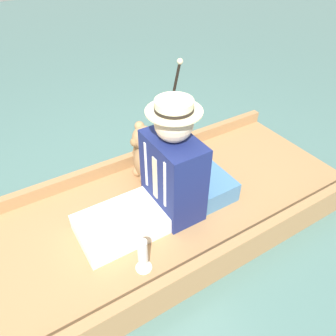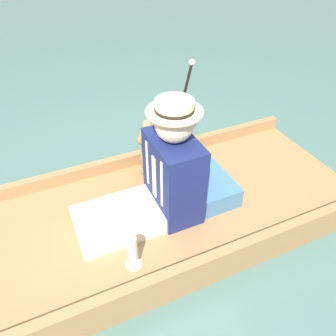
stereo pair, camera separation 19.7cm
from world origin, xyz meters
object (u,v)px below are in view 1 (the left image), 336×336
teddy_bear (144,154)px  walking_cane (171,104)px  wine_glass (143,253)px  seated_person (161,178)px

teddy_bear → walking_cane: walking_cane is taller
walking_cane → wine_glass: bearing=139.7°
seated_person → wine_glass: 0.47m
teddy_bear → walking_cane: 0.41m
seated_person → wine_glass: bearing=147.6°
seated_person → wine_glass: (-0.32, 0.31, -0.16)m
teddy_bear → wine_glass: bearing=150.7°
seated_person → walking_cane: 0.65m
seated_person → wine_glass: seated_person is taller
wine_glass → walking_cane: walking_cane is taller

